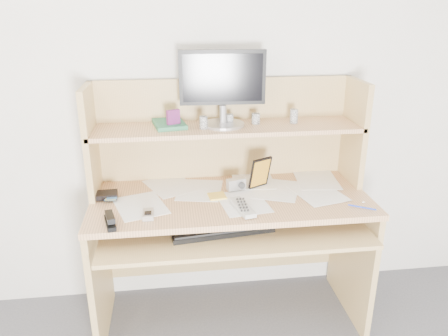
{
  "coord_description": "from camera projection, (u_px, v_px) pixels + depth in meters",
  "views": [
    {
      "loc": [
        -0.29,
        -0.51,
        1.67
      ],
      "look_at": [
        -0.04,
        1.43,
        0.93
      ],
      "focal_mm": 35.0,
      "sensor_mm": 36.0,
      "label": 1
    }
  ],
  "objects": [
    {
      "name": "back_wall",
      "position": [
        223.0,
        87.0,
        2.33
      ],
      "size": [
        3.6,
        0.04,
        2.5
      ],
      "primitive_type": "cube",
      "color": "silver",
      "rests_on": "floor"
    },
    {
      "name": "desk",
      "position": [
        229.0,
        200.0,
        2.31
      ],
      "size": [
        1.4,
        0.7,
        1.3
      ],
      "color": "tan",
      "rests_on": "floor"
    },
    {
      "name": "paper_clutter",
      "position": [
        231.0,
        196.0,
        2.21
      ],
      "size": [
        1.32,
        0.54,
        0.01
      ],
      "primitive_type": "cube",
      "color": "white",
      "rests_on": "desk"
    },
    {
      "name": "keyboard",
      "position": [
        221.0,
        227.0,
        2.09
      ],
      "size": [
        0.5,
        0.23,
        0.03
      ],
      "rotation": [
        0.0,
        0.0,
        0.13
      ],
      "color": "black",
      "rests_on": "desk"
    },
    {
      "name": "tv_remote",
      "position": [
        242.0,
        207.0,
        2.06
      ],
      "size": [
        0.1,
        0.21,
        0.02
      ],
      "primitive_type": "cube",
      "rotation": [
        0.0,
        0.0,
        0.23
      ],
      "color": "#AFAFA9",
      "rests_on": "paper_clutter"
    },
    {
      "name": "flip_phone",
      "position": [
        148.0,
        214.0,
        2.0
      ],
      "size": [
        0.05,
        0.09,
        0.02
      ],
      "primitive_type": "cube",
      "rotation": [
        0.0,
        0.0,
        0.0
      ],
      "color": "#ACACAF",
      "rests_on": "paper_clutter"
    },
    {
      "name": "stapler",
      "position": [
        110.0,
        220.0,
        1.92
      ],
      "size": [
        0.07,
        0.15,
        0.04
      ],
      "primitive_type": "cube",
      "rotation": [
        0.0,
        0.0,
        0.23
      ],
      "color": "black",
      "rests_on": "paper_clutter"
    },
    {
      "name": "wallet",
      "position": [
        107.0,
        195.0,
        2.19
      ],
      "size": [
        0.11,
        0.09,
        0.03
      ],
      "primitive_type": "cube",
      "rotation": [
        0.0,
        0.0,
        0.05
      ],
      "color": "black",
      "rests_on": "paper_clutter"
    },
    {
      "name": "sticky_note_pad",
      "position": [
        217.0,
        196.0,
        2.2
      ],
      "size": [
        0.09,
        0.09,
        0.01
      ],
      "primitive_type": "cube",
      "rotation": [
        0.0,
        0.0,
        0.12
      ],
      "color": "yellow",
      "rests_on": "desk"
    },
    {
      "name": "digital_camera",
      "position": [
        236.0,
        184.0,
        2.27
      ],
      "size": [
        0.1,
        0.06,
        0.06
      ],
      "primitive_type": "cube",
      "rotation": [
        0.0,
        0.0,
        0.28
      ],
      "color": "#B1B1B3",
      "rests_on": "paper_clutter"
    },
    {
      "name": "game_case",
      "position": [
        260.0,
        173.0,
        2.28
      ],
      "size": [
        0.11,
        0.07,
        0.17
      ],
      "primitive_type": "cube",
      "rotation": [
        0.0,
        0.0,
        0.5
      ],
      "color": "black",
      "rests_on": "paper_clutter"
    },
    {
      "name": "blue_pen",
      "position": [
        362.0,
        207.0,
        2.08
      ],
      "size": [
        0.11,
        0.07,
        0.01
      ],
      "primitive_type": "cylinder",
      "rotation": [
        1.57,
        0.0,
        1.02
      ],
      "color": "#1833B4",
      "rests_on": "paper_clutter"
    },
    {
      "name": "card_box",
      "position": [
        173.0,
        119.0,
        2.17
      ],
      "size": [
        0.07,
        0.05,
        0.09
      ],
      "primitive_type": "cube",
      "rotation": [
        0.0,
        0.0,
        0.44
      ],
      "color": "maroon",
      "rests_on": "desk"
    },
    {
      "name": "shelf_book",
      "position": [
        169.0,
        124.0,
        2.22
      ],
      "size": [
        0.18,
        0.23,
        0.02
      ],
      "primitive_type": "cube",
      "rotation": [
        0.0,
        0.0,
        0.17
      ],
      "color": "#388E46",
      "rests_on": "desk"
    },
    {
      "name": "chip_stack_a",
      "position": [
        230.0,
        119.0,
        2.26
      ],
      "size": [
        0.04,
        0.04,
        0.05
      ],
      "primitive_type": "cylinder",
      "rotation": [
        0.0,
        0.0,
        0.06
      ],
      "color": "black",
      "rests_on": "desk"
    },
    {
      "name": "chip_stack_b",
      "position": [
        204.0,
        123.0,
        2.17
      ],
      "size": [
        0.05,
        0.05,
        0.06
      ],
      "primitive_type": "cylinder",
      "rotation": [
        0.0,
        0.0,
        -0.26
      ],
      "color": "silver",
      "rests_on": "desk"
    },
    {
      "name": "chip_stack_c",
      "position": [
        256.0,
        119.0,
        2.26
      ],
      "size": [
        0.05,
        0.05,
        0.05
      ],
      "primitive_type": "cylinder",
      "rotation": [
        0.0,
        0.0,
        -0.28
      ],
      "color": "black",
      "rests_on": "desk"
    },
    {
      "name": "chip_stack_d",
      "position": [
        294.0,
        116.0,
        2.27
      ],
      "size": [
        0.04,
        0.04,
        0.07
      ],
      "primitive_type": "cylinder",
      "rotation": [
        0.0,
        0.0,
        0.03
      ],
      "color": "white",
      "rests_on": "desk"
    },
    {
      "name": "monitor",
      "position": [
        223.0,
        86.0,
        2.18
      ],
      "size": [
        0.44,
        0.22,
        0.38
      ],
      "rotation": [
        0.0,
        0.0,
        -0.04
      ],
      "color": "#BDBCC2",
      "rests_on": "desk"
    }
  ]
}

